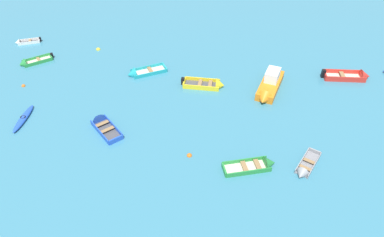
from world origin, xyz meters
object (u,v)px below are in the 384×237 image
at_px(rowboat_blue_back_row_center, 101,123).
at_px(rowboat_yellow_back_row_right, 211,85).
at_px(rowboat_red_near_right, 354,76).
at_px(mooring_buoy_between_boats_left, 24,86).
at_px(motor_launch_orange_far_right, 269,86).
at_px(kayak_blue_midfield_left, 23,118).
at_px(mooring_buoy_outer_edge, 189,156).
at_px(mooring_buoy_far_field, 98,50).
at_px(rowboat_white_near_camera, 24,42).
at_px(rowboat_green_distant_center, 29,63).
at_px(rowboat_turquoise_foreground_center, 138,73).
at_px(rowboat_grey_far_left, 304,169).
at_px(rowboat_green_near_left, 260,165).

distance_m(rowboat_blue_back_row_center, rowboat_yellow_back_row_right, 10.88).
distance_m(rowboat_red_near_right, mooring_buoy_between_boats_left, 31.92).
xyz_separation_m(rowboat_red_near_right, motor_launch_orange_far_right, (-8.26, -3.32, 0.31)).
distance_m(kayak_blue_midfield_left, mooring_buoy_outer_edge, 14.63).
bearing_deg(mooring_buoy_far_field, rowboat_white_near_camera, 178.79).
distance_m(kayak_blue_midfield_left, rowboat_green_distant_center, 9.48).
bearing_deg(rowboat_green_distant_center, rowboat_turquoise_foreground_center, -1.85).
height_order(rowboat_white_near_camera, rowboat_red_near_right, rowboat_red_near_right).
xyz_separation_m(rowboat_white_near_camera, mooring_buoy_far_field, (8.87, -0.19, -0.15)).
bearing_deg(rowboat_red_near_right, motor_launch_orange_far_right, -158.09).
bearing_deg(rowboat_blue_back_row_center, rowboat_yellow_back_row_right, 39.41).
bearing_deg(rowboat_grey_far_left, rowboat_red_near_right, 65.75).
bearing_deg(kayak_blue_midfield_left, rowboat_yellow_back_row_right, 25.45).
bearing_deg(rowboat_white_near_camera, rowboat_turquoise_foreground_center, -17.20).
distance_m(rowboat_white_near_camera, kayak_blue_midfield_left, 14.46).
bearing_deg(motor_launch_orange_far_right, rowboat_yellow_back_row_right, -178.78).
bearing_deg(rowboat_red_near_right, rowboat_blue_back_row_center, -154.87).
xyz_separation_m(rowboat_turquoise_foreground_center, kayak_blue_midfield_left, (-7.75, -8.24, -0.01)).
height_order(motor_launch_orange_far_right, mooring_buoy_outer_edge, motor_launch_orange_far_right).
height_order(rowboat_grey_far_left, mooring_buoy_outer_edge, rowboat_grey_far_left).
distance_m(rowboat_white_near_camera, rowboat_red_near_right, 35.67).
bearing_deg(rowboat_turquoise_foreground_center, motor_launch_orange_far_right, -4.13).
xyz_separation_m(rowboat_green_near_left, rowboat_green_distant_center, (-23.67, 11.15, -0.02)).
bearing_deg(rowboat_red_near_right, rowboat_green_near_left, -124.58).
height_order(rowboat_blue_back_row_center, mooring_buoy_outer_edge, rowboat_blue_back_row_center).
bearing_deg(rowboat_green_distant_center, mooring_buoy_outer_edge, -30.36).
xyz_separation_m(rowboat_white_near_camera, motor_launch_orange_far_right, (27.34, -5.43, 0.41)).
bearing_deg(rowboat_green_distant_center, rowboat_green_near_left, -25.22).
bearing_deg(rowboat_yellow_back_row_right, rowboat_grey_far_left, -51.43).
bearing_deg(rowboat_white_near_camera, rowboat_green_near_left, -29.93).
bearing_deg(kayak_blue_midfield_left, rowboat_grey_far_left, -6.22).
bearing_deg(mooring_buoy_between_boats_left, kayak_blue_midfield_left, -61.47).
height_order(rowboat_red_near_right, mooring_buoy_outer_edge, rowboat_red_near_right).
distance_m(rowboat_green_near_left, rowboat_yellow_back_row_right, 10.75).
relative_size(rowboat_green_near_left, motor_launch_orange_far_right, 0.72).
bearing_deg(mooring_buoy_between_boats_left, mooring_buoy_outer_edge, -21.98).
height_order(rowboat_green_distant_center, mooring_buoy_far_field, rowboat_green_distant_center).
xyz_separation_m(rowboat_blue_back_row_center, rowboat_grey_far_left, (16.14, -2.79, -0.03)).
xyz_separation_m(rowboat_green_near_left, rowboat_yellow_back_row_right, (-4.58, 9.73, 0.03)).
bearing_deg(mooring_buoy_outer_edge, rowboat_grey_far_left, -2.26).
bearing_deg(mooring_buoy_between_boats_left, rowboat_white_near_camera, 117.86).
bearing_deg(rowboat_blue_back_row_center, mooring_buoy_far_field, 110.88).
bearing_deg(mooring_buoy_between_boats_left, rowboat_green_distant_center, 109.48).
relative_size(rowboat_turquoise_foreground_center, motor_launch_orange_far_right, 0.72).
xyz_separation_m(rowboat_red_near_right, rowboat_yellow_back_row_right, (-13.65, -3.44, -0.03)).
distance_m(rowboat_yellow_back_row_right, mooring_buoy_far_field, 14.14).
distance_m(kayak_blue_midfield_left, mooring_buoy_far_field, 12.73).
height_order(rowboat_green_near_left, motor_launch_orange_far_right, motor_launch_orange_far_right).
relative_size(rowboat_grey_far_left, mooring_buoy_far_field, 6.93).
height_order(rowboat_white_near_camera, motor_launch_orange_far_right, motor_launch_orange_far_right).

